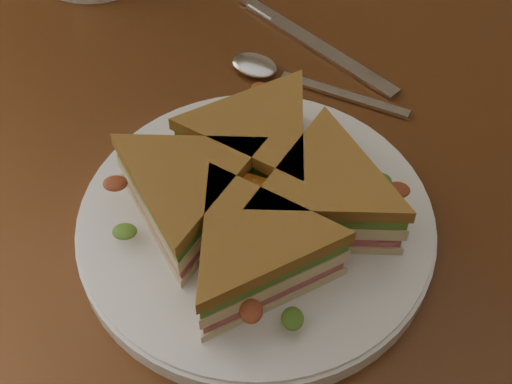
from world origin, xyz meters
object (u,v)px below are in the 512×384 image
sandwich_wedges (256,196)px  spoon (276,73)px  table (302,265)px  knife (308,41)px  plate (256,224)px

sandwich_wedges → spoon: 0.19m
table → knife: bearing=117.2°
knife → spoon: bearing=-78.1°
table → spoon: size_ratio=6.53×
table → sandwich_wedges: (-0.02, -0.05, 0.14)m
table → plate: size_ratio=4.15×
plate → sandwich_wedges: 0.04m
plate → knife: bearing=107.2°
sandwich_wedges → knife: 0.25m
table → plate: plate is taller
table → spoon: spoon is taller
spoon → sandwich_wedges: bearing=-70.9°
knife → table: bearing=-47.0°
table → knife: size_ratio=5.70×
sandwich_wedges → knife: size_ratio=1.35×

